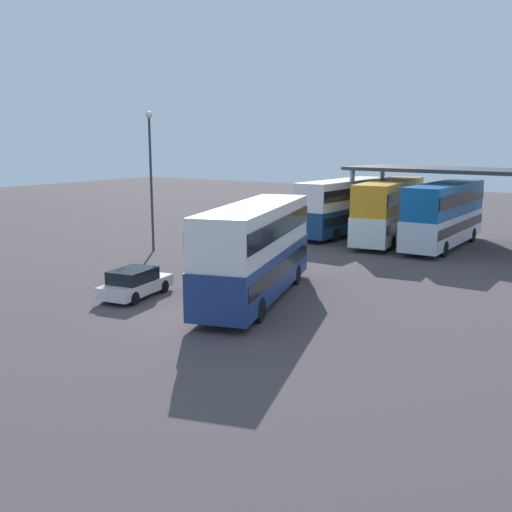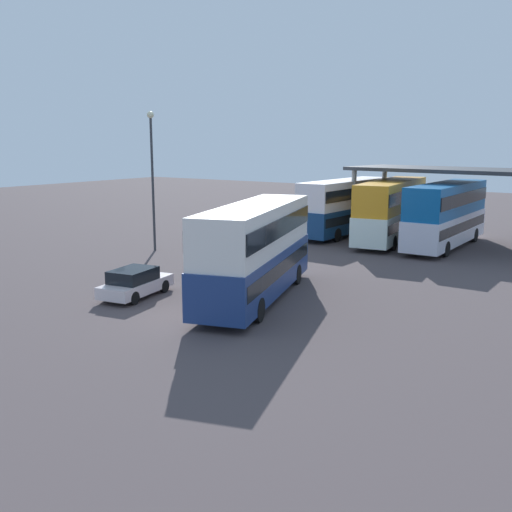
{
  "view_description": "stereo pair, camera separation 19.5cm",
  "coord_description": "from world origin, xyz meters",
  "px_view_note": "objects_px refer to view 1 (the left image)",
  "views": [
    {
      "loc": [
        14.91,
        -17.52,
        7.08
      ],
      "look_at": [
        0.51,
        3.85,
        2.0
      ],
      "focal_mm": 40.77,
      "sensor_mm": 36.0,
      "label": 1
    },
    {
      "loc": [
        15.07,
        -17.41,
        7.08
      ],
      "look_at": [
        0.51,
        3.85,
        2.0
      ],
      "focal_mm": 40.77,
      "sensor_mm": 36.0,
      "label": 2
    }
  ],
  "objects_px": {
    "parked_hatchback": "(135,283)",
    "lamppost_tall": "(151,166)",
    "double_decker_main": "(256,248)",
    "double_decker_far_right": "(445,212)",
    "double_decker_near_canopy": "(343,205)",
    "double_decker_mid_row": "(390,208)"
  },
  "relations": [
    {
      "from": "double_decker_mid_row",
      "to": "double_decker_far_right",
      "type": "bearing_deg",
      "value": -101.83
    },
    {
      "from": "double_decker_near_canopy",
      "to": "double_decker_main",
      "type": "bearing_deg",
      "value": -163.73
    },
    {
      "from": "parked_hatchback",
      "to": "double_decker_near_canopy",
      "type": "height_order",
      "value": "double_decker_near_canopy"
    },
    {
      "from": "double_decker_main",
      "to": "double_decker_near_canopy",
      "type": "relative_size",
      "value": 1.0
    },
    {
      "from": "parked_hatchback",
      "to": "double_decker_near_canopy",
      "type": "distance_m",
      "value": 22.34
    },
    {
      "from": "double_decker_main",
      "to": "parked_hatchback",
      "type": "xyz_separation_m",
      "value": [
        -4.81,
        -2.89,
        -1.7
      ]
    },
    {
      "from": "parked_hatchback",
      "to": "lamppost_tall",
      "type": "height_order",
      "value": "lamppost_tall"
    },
    {
      "from": "double_decker_mid_row",
      "to": "double_decker_far_right",
      "type": "height_order",
      "value": "double_decker_mid_row"
    },
    {
      "from": "double_decker_main",
      "to": "double_decker_mid_row",
      "type": "height_order",
      "value": "double_decker_mid_row"
    },
    {
      "from": "double_decker_far_right",
      "to": "lamppost_tall",
      "type": "bearing_deg",
      "value": 128.38
    },
    {
      "from": "double_decker_near_canopy",
      "to": "lamppost_tall",
      "type": "bearing_deg",
      "value": 152.9
    },
    {
      "from": "parked_hatchback",
      "to": "lamppost_tall",
      "type": "distance_m",
      "value": 12.7
    },
    {
      "from": "parked_hatchback",
      "to": "lamppost_tall",
      "type": "bearing_deg",
      "value": 29.98
    },
    {
      "from": "double_decker_main",
      "to": "lamppost_tall",
      "type": "bearing_deg",
      "value": 46.33
    },
    {
      "from": "lamppost_tall",
      "to": "double_decker_main",
      "type": "bearing_deg",
      "value": -26.45
    },
    {
      "from": "double_decker_main",
      "to": "lamppost_tall",
      "type": "height_order",
      "value": "lamppost_tall"
    },
    {
      "from": "double_decker_near_canopy",
      "to": "double_decker_far_right",
      "type": "height_order",
      "value": "double_decker_far_right"
    },
    {
      "from": "double_decker_mid_row",
      "to": "double_decker_far_right",
      "type": "xyz_separation_m",
      "value": [
        4.01,
        -0.33,
        -0.01
      ]
    },
    {
      "from": "double_decker_main",
      "to": "lamppost_tall",
      "type": "relative_size",
      "value": 1.22
    },
    {
      "from": "double_decker_far_right",
      "to": "lamppost_tall",
      "type": "relative_size",
      "value": 1.22
    },
    {
      "from": "double_decker_main",
      "to": "double_decker_near_canopy",
      "type": "bearing_deg",
      "value": -2.91
    },
    {
      "from": "double_decker_main",
      "to": "double_decker_near_canopy",
      "type": "height_order",
      "value": "double_decker_main"
    }
  ]
}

